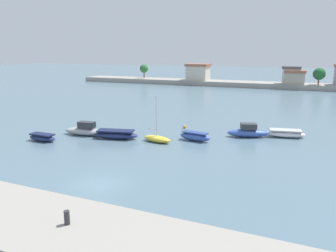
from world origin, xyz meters
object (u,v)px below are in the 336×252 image
mooring_bollard (67,218)px  moored_boat_4 (195,137)px  moored_boat_3 (157,139)px  moored_boat_2 (116,134)px  moored_boat_6 (285,133)px  moored_boat_1 (84,130)px  moored_boat_5 (248,132)px  mooring_buoy_1 (184,127)px  moored_boat_0 (42,138)px  mooring_buoy_0 (82,122)px

mooring_bollard → moored_boat_4: 23.97m
moored_boat_3 → moored_boat_2: bearing=-163.4°
moored_boat_4 → moored_boat_6: moored_boat_4 is taller
moored_boat_1 → moored_boat_6: 24.76m
moored_boat_5 → moored_boat_6: 4.56m
moored_boat_5 → mooring_buoy_1: (-8.68, 1.15, -0.42)m
moored_boat_2 → mooring_buoy_1: size_ratio=13.19×
moored_boat_1 → mooring_buoy_1: bearing=32.9°
moored_boat_2 → moored_boat_5: size_ratio=1.09×
moored_boat_5 → mooring_buoy_1: 8.77m
moored_boat_1 → moored_boat_2: moored_boat_1 is taller
moored_boat_0 → moored_boat_6: moored_boat_6 is taller
mooring_bollard → moored_boat_3: 22.37m
moored_boat_6 → moored_boat_2: bearing=-166.0°
mooring_bollard → moored_boat_6: 30.89m
moored_boat_5 → moored_boat_4: bearing=-161.9°
mooring_bollard → moored_boat_0: 24.58m
moored_boat_1 → moored_boat_4: bearing=6.3°
moored_boat_6 → mooring_buoy_1: bearing=171.7°
moored_boat_0 → moored_boat_5: moored_boat_5 is taller
moored_boat_2 → moored_boat_5: bearing=12.6°
mooring_buoy_0 → mooring_buoy_1: mooring_buoy_1 is taller
moored_boat_2 → moored_boat_6: moored_boat_2 is taller
moored_boat_1 → moored_boat_5: moored_boat_1 is taller
moored_boat_3 → mooring_bollard: bearing=-65.6°
moored_boat_0 → moored_boat_4: 17.80m
moored_boat_0 → moored_boat_5: bearing=27.6°
mooring_bollard → moored_boat_5: bearing=82.1°
mooring_buoy_0 → mooring_buoy_1: size_ratio=0.83×
moored_boat_2 → moored_boat_6: 20.60m
moored_boat_6 → moored_boat_5: bearing=-168.5°
moored_boat_0 → mooring_buoy_0: (-1.57, 9.28, -0.23)m
mooring_bollard → moored_boat_6: mooring_bollard is taller
moored_boat_1 → mooring_buoy_1: 13.15m
mooring_bollard → moored_boat_6: size_ratio=0.14×
mooring_buoy_0 → moored_boat_4: bearing=-7.0°
moored_boat_6 → mooring_buoy_0: 27.79m
moored_boat_1 → moored_boat_4: 13.81m
moored_boat_4 → mooring_buoy_1: 6.23m
moored_boat_0 → mooring_bollard: bearing=-42.9°
moored_boat_1 → moored_boat_5: bearing=14.6°
moored_boat_1 → moored_boat_5: size_ratio=1.03×
mooring_bollard → moored_boat_5: (3.91, 27.99, -1.93)m
mooring_buoy_0 → mooring_buoy_1: 14.98m
moored_boat_0 → moored_boat_2: (7.29, 4.29, 0.08)m
moored_boat_5 → moored_boat_3: bearing=-164.8°
mooring_bollard → moored_boat_4: (-1.52, 23.84, -2.07)m
moored_boat_2 → moored_boat_6: (18.68, 8.69, -0.06)m
mooring_buoy_0 → moored_boat_2: bearing=-29.4°
moored_boat_2 → moored_boat_3: moored_boat_3 is taller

